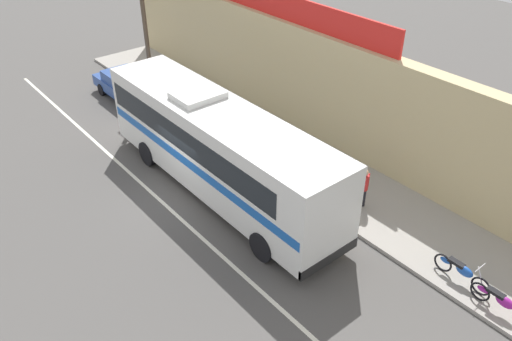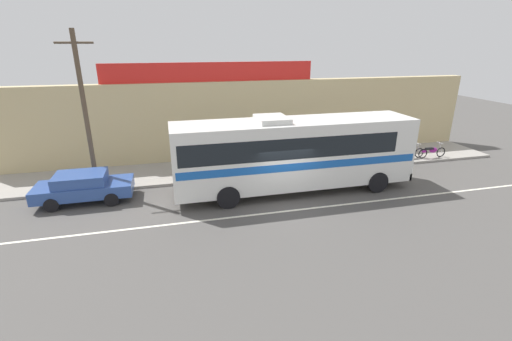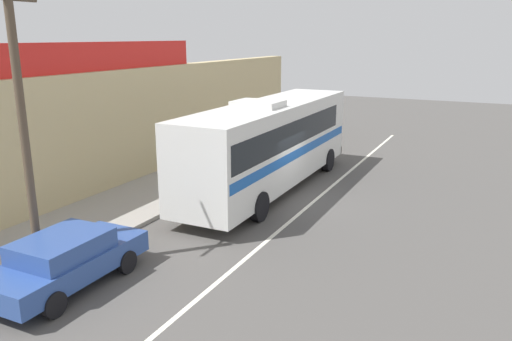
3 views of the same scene
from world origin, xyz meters
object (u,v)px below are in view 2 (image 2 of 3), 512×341
object	(u,v)px
parked_car	(84,186)
motorcycle_blue	(432,151)
motorcycle_purple	(410,152)
intercity_bus	(293,151)
utility_pole	(85,111)
pedestrian_far_right	(342,146)

from	to	relation	value
parked_car	motorcycle_blue	bearing A→B (deg)	4.03
parked_car	motorcycle_purple	world-z (taller)	parked_car
intercity_bus	utility_pole	xyz separation A→B (m)	(-9.42, 2.48, 1.92)
parked_car	motorcycle_purple	distance (m)	18.54
intercity_bus	parked_car	distance (m)	9.88
intercity_bus	motorcycle_blue	bearing A→B (deg)	14.03
motorcycle_purple	pedestrian_far_right	xyz separation A→B (m)	(-4.40, 0.56, 0.51)
utility_pole	pedestrian_far_right	bearing A→B (deg)	3.49
pedestrian_far_right	parked_car	bearing A→B (deg)	-171.20
motorcycle_blue	pedestrian_far_right	distance (m)	5.88
intercity_bus	motorcycle_purple	size ratio (longest dim) A/B	6.08
intercity_bus	utility_pole	size ratio (longest dim) A/B	1.57
intercity_bus	motorcycle_blue	distance (m)	10.57
motorcycle_purple	pedestrian_far_right	size ratio (longest dim) A/B	1.18
intercity_bus	pedestrian_far_right	bearing A→B (deg)	37.36
intercity_bus	motorcycle_purple	xyz separation A→B (m)	(8.75, 2.75, -1.50)
intercity_bus	motorcycle_purple	distance (m)	9.29
utility_pole	motorcycle_blue	size ratio (longest dim) A/B	3.82
parked_car	pedestrian_far_right	distance (m)	14.24
utility_pole	pedestrian_far_right	world-z (taller)	utility_pole
intercity_bus	motorcycle_purple	world-z (taller)	intercity_bus
parked_car	utility_pole	world-z (taller)	utility_pole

